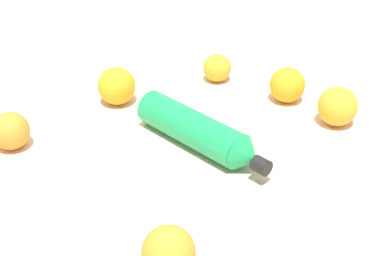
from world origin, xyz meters
TOP-DOWN VIEW (x-y plane):
  - ground_plane at (0.00, 0.00)m, footprint 2.40×2.40m
  - water_bottle at (0.02, 0.04)m, footprint 0.10×0.29m
  - orange_0 at (0.23, 0.26)m, footprint 0.07×0.07m
  - orange_1 at (-0.17, -0.16)m, footprint 0.06×0.06m
  - orange_2 at (0.05, -0.19)m, footprint 0.08×0.08m
  - orange_3 at (-0.23, -0.00)m, footprint 0.07×0.07m
  - orange_4 at (-0.24, 0.12)m, footprint 0.07×0.07m
  - orange_5 at (0.29, -0.16)m, footprint 0.07×0.07m
  - folded_napkin at (0.35, -0.02)m, footprint 0.20×0.17m

SIDE VIEW (x-z plane):
  - ground_plane at x=0.00m, z-range 0.00..0.00m
  - folded_napkin at x=0.35m, z-range 0.00..0.01m
  - orange_1 at x=-0.17m, z-range 0.00..0.06m
  - water_bottle at x=0.02m, z-range 0.00..0.06m
  - orange_5 at x=0.29m, z-range 0.00..0.07m
  - orange_0 at x=0.23m, z-range 0.00..0.07m
  - orange_3 at x=-0.23m, z-range 0.00..0.07m
  - orange_4 at x=-0.24m, z-range 0.00..0.07m
  - orange_2 at x=0.05m, z-range 0.00..0.08m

